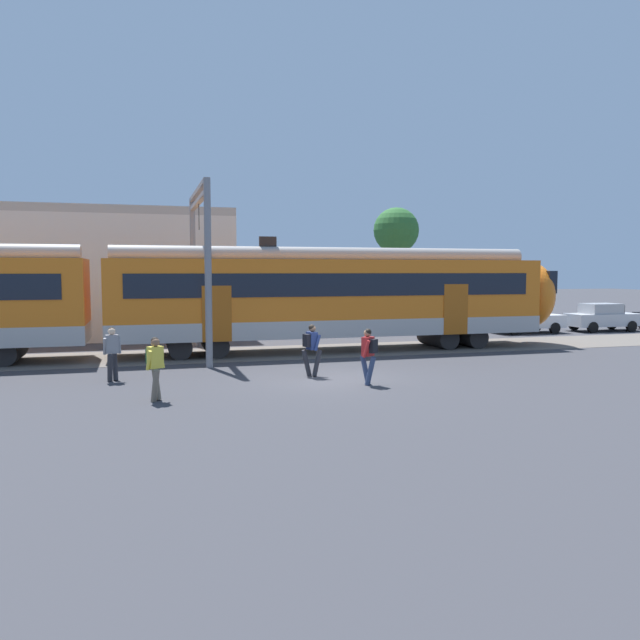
% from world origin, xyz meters
% --- Properties ---
extents(ground_plane, '(160.00, 160.00, 0.00)m').
position_xyz_m(ground_plane, '(0.00, 0.00, 0.00)').
color(ground_plane, '#38383D').
extents(track_bed, '(80.00, 4.40, 0.01)m').
position_xyz_m(track_bed, '(-8.96, 6.50, 0.01)').
color(track_bed, '#605951').
rests_on(track_bed, ground).
extents(commuter_train, '(38.05, 3.07, 4.73)m').
position_xyz_m(commuter_train, '(-6.47, 6.50, 2.25)').
color(commuter_train, '#B2ADA8').
rests_on(commuter_train, ground).
extents(pedestrian_grey, '(0.54, 0.68, 1.67)m').
position_xyz_m(pedestrian_grey, '(-6.49, 1.38, 0.96)').
color(pedestrian_grey, '#28282D').
rests_on(pedestrian_grey, ground).
extents(pedestrian_yellow, '(0.51, 0.71, 1.67)m').
position_xyz_m(pedestrian_yellow, '(-5.30, -1.97, 0.99)').
color(pedestrian_yellow, '#6B6051').
rests_on(pedestrian_yellow, ground).
extents(pedestrian_navy, '(0.70, 0.53, 1.67)m').
position_xyz_m(pedestrian_navy, '(-0.46, 0.56, 0.99)').
color(pedestrian_navy, '#28282D').
rests_on(pedestrian_navy, ground).
extents(pedestrian_red, '(0.51, 0.70, 1.67)m').
position_xyz_m(pedestrian_red, '(0.78, -1.32, 0.99)').
color(pedestrian_red, navy).
rests_on(pedestrian_red, ground).
extents(parked_car_white, '(4.04, 1.83, 1.54)m').
position_xyz_m(parked_car_white, '(14.28, 10.75, 0.78)').
color(parked_car_white, silver).
rests_on(parked_car_white, ground).
extents(parked_car_silver, '(4.05, 1.85, 1.54)m').
position_xyz_m(parked_car_silver, '(19.05, 10.55, 0.78)').
color(parked_car_silver, '#B7BABF').
rests_on(parked_car_silver, ground).
extents(catenary_gantry, '(0.24, 6.64, 6.53)m').
position_xyz_m(catenary_gantry, '(-3.38, 6.50, 4.31)').
color(catenary_gantry, gray).
rests_on(catenary_gantry, ground).
extents(background_building, '(14.73, 5.00, 9.20)m').
position_xyz_m(background_building, '(-8.48, 14.52, 3.21)').
color(background_building, beige).
rests_on(background_building, ground).
extents(street_tree_right, '(2.96, 2.96, 7.46)m').
position_xyz_m(street_tree_right, '(10.41, 19.52, 5.91)').
color(street_tree_right, brown).
rests_on(street_tree_right, ground).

